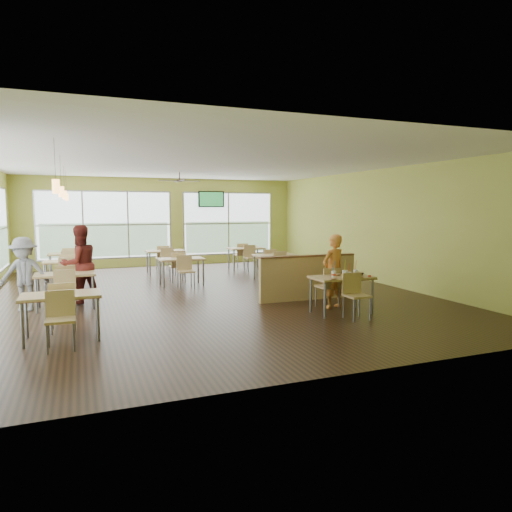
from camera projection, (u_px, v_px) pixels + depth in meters
name	position (u px, v px, depth m)	size (l,w,h in m)	color
room	(206.00, 229.00, 11.13)	(12.00, 12.04, 3.20)	black
window_bays	(88.00, 231.00, 13.03)	(9.24, 10.24, 2.38)	white
main_table	(342.00, 282.00, 9.17)	(1.22, 1.52, 0.87)	tan
half_wall_divider	(308.00, 277.00, 10.52)	(2.40, 0.14, 1.04)	tan
dining_tables	(153.00, 263.00, 12.44)	(6.92, 8.72, 0.87)	tan
pendant_lights	(63.00, 193.00, 10.51)	(0.11, 7.31, 0.86)	#2D2119
ceiling_fan	(179.00, 180.00, 13.77)	(1.25, 1.25, 0.29)	#2D2119
tv_backwall	(211.00, 199.00, 17.15)	(1.00, 0.07, 0.60)	black
man_plaid	(333.00, 271.00, 9.63)	(0.57, 0.38, 1.57)	#CF4517
patron_maroon	(80.00, 264.00, 10.14)	(0.85, 0.66, 1.74)	maroon
patron_grey	(24.00, 274.00, 9.38)	(0.99, 0.57, 1.53)	slate
cup_blue	(334.00, 274.00, 8.93)	(0.10, 0.10, 0.36)	white
cup_yellow	(345.00, 274.00, 8.96)	(0.11, 0.11, 0.38)	white
cup_red_near	(349.00, 275.00, 8.97)	(0.09, 0.09, 0.31)	white
cup_red_far	(356.00, 273.00, 9.14)	(0.10, 0.10, 0.36)	white
food_basket	(358.00, 273.00, 9.36)	(0.23, 0.23, 0.05)	black
ketchup_cup	(370.00, 276.00, 9.12)	(0.06, 0.06, 0.03)	#A71A0A
wrapper_left	(334.00, 279.00, 8.74)	(0.14, 0.13, 0.04)	#B07E55
wrapper_mid	(336.00, 274.00, 9.25)	(0.21, 0.18, 0.05)	#B07E55
wrapper_right	(360.00, 277.00, 8.96)	(0.15, 0.13, 0.04)	#B07E55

